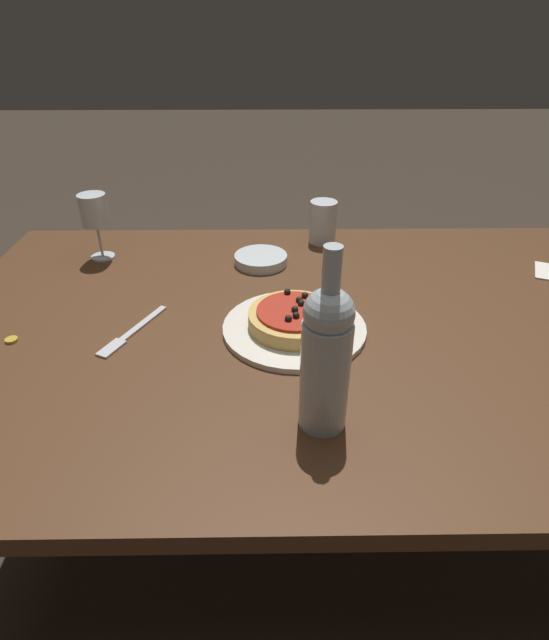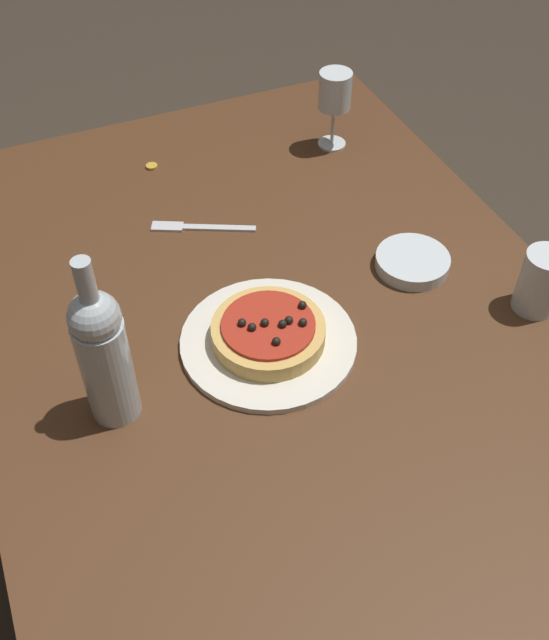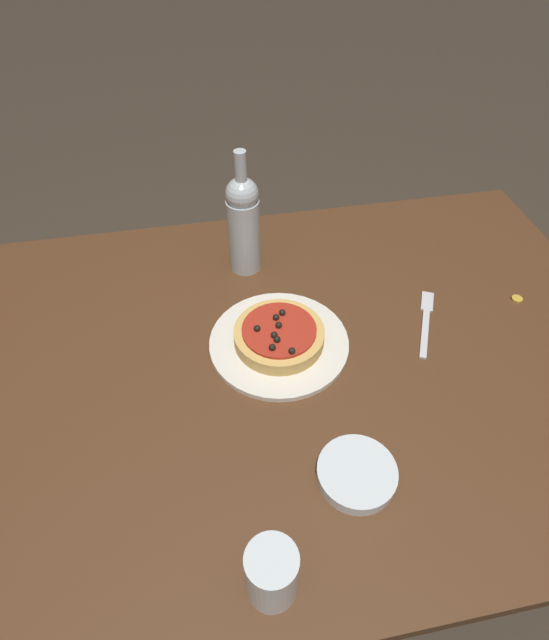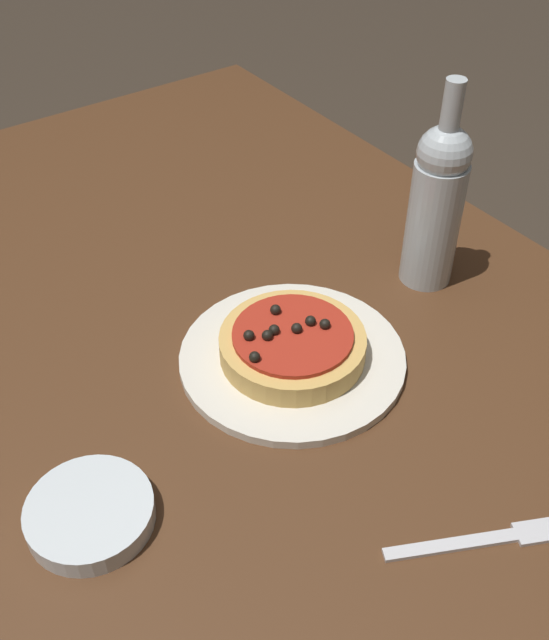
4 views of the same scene
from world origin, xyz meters
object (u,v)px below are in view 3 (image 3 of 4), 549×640
object	(u,v)px
pizza	(279,335)
bottle_cap	(517,299)
dining_table	(262,383)
fork	(426,319)
dinner_plate	(279,343)
side_bowl	(357,473)
water_cup	(272,574)
wine_bottle	(244,223)

from	to	relation	value
pizza	bottle_cap	world-z (taller)	pizza
dining_table	bottle_cap	xyz separation A→B (m)	(0.60, 0.07, 0.07)
bottle_cap	fork	bearing A→B (deg)	-174.97
dinner_plate	pizza	xyz separation A→B (m)	(-0.00, -0.00, 0.02)
fork	dining_table	bearing A→B (deg)	123.40
dinner_plate	fork	size ratio (longest dim) A/B	1.53
bottle_cap	dinner_plate	bearing A→B (deg)	-176.83
dinner_plate	pizza	world-z (taller)	pizza
dinner_plate	fork	distance (m)	0.33
side_bowl	water_cup	bearing A→B (deg)	-140.51
water_cup	fork	size ratio (longest dim) A/B	0.61
water_cup	fork	distance (m)	0.63
pizza	fork	xyz separation A→B (m)	(0.33, 0.01, -0.03)
dining_table	water_cup	xyz separation A→B (m)	(-0.05, -0.41, 0.13)
water_cup	side_bowl	distance (m)	0.22
wine_bottle	fork	bearing A→B (deg)	-35.02
dining_table	wine_bottle	distance (m)	0.36
fork	side_bowl	bearing A→B (deg)	167.01
dining_table	dinner_plate	world-z (taller)	dinner_plate
dining_table	side_bowl	distance (m)	0.31
dinner_plate	wine_bottle	xyz separation A→B (m)	(-0.03, 0.26, 0.12)
fork	bottle_cap	xyz separation A→B (m)	(0.23, 0.02, 0.00)
dining_table	wine_bottle	bearing A→B (deg)	87.47
dining_table	fork	world-z (taller)	fork
water_cup	side_bowl	xyz separation A→B (m)	(0.17, 0.14, -0.05)
dining_table	wine_bottle	world-z (taller)	wine_bottle
dinner_plate	side_bowl	bearing A→B (deg)	-77.28
wine_bottle	bottle_cap	distance (m)	0.64
bottle_cap	water_cup	bearing A→B (deg)	-143.62
dinner_plate	fork	world-z (taller)	dinner_plate
pizza	dining_table	bearing A→B (deg)	-138.06
dining_table	fork	xyz separation A→B (m)	(0.37, 0.05, 0.07)
pizza	fork	size ratio (longest dim) A/B	0.98
dinner_plate	side_bowl	world-z (taller)	side_bowl
dining_table	water_cup	size ratio (longest dim) A/B	13.83
side_bowl	fork	size ratio (longest dim) A/B	0.71
side_bowl	fork	distance (m)	0.41
pizza	water_cup	distance (m)	0.46
pizza	water_cup	bearing A→B (deg)	-102.34
dining_table	dinner_plate	size ratio (longest dim) A/B	5.51
side_bowl	fork	world-z (taller)	side_bowl
water_cup	bottle_cap	xyz separation A→B (m)	(0.65, 0.48, -0.05)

